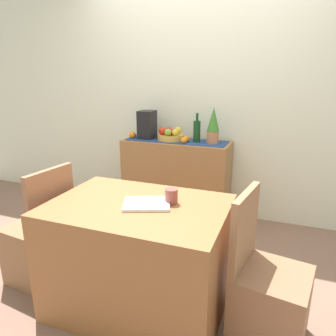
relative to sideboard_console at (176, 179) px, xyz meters
name	(u,v)px	position (x,y,z in m)	size (l,w,h in m)	color
ground_plane	(159,263)	(0.17, -0.92, -0.43)	(6.40, 6.40, 0.02)	#835F50
room_wall_rear	(201,90)	(0.17, 0.26, 0.93)	(6.40, 0.06, 2.70)	silver
sideboard_console	(176,179)	(0.00, 0.00, 0.00)	(1.12, 0.42, 0.85)	#96673D
table_runner	(177,141)	(0.00, 0.00, 0.43)	(1.05, 0.32, 0.01)	navy
fruit_bowl	(171,137)	(-0.07, 0.00, 0.46)	(0.28, 0.28, 0.06)	gold
apple_upper	(168,132)	(-0.06, -0.08, 0.52)	(0.07, 0.07, 0.07)	#85A734
apple_left	(175,133)	(0.00, -0.05, 0.52)	(0.07, 0.07, 0.07)	gold
apple_rear	(169,130)	(-0.10, 0.03, 0.52)	(0.07, 0.07, 0.07)	red
apple_front	(178,130)	(0.00, 0.04, 0.53)	(0.08, 0.08, 0.08)	gold
apple_right	(171,132)	(-0.05, -0.02, 0.52)	(0.07, 0.07, 0.07)	red
apple_center	(162,131)	(-0.14, -0.04, 0.53)	(0.08, 0.08, 0.08)	red
wine_bottle	(197,131)	(0.22, 0.00, 0.54)	(0.07, 0.07, 0.30)	#123D1C
coffee_maker	(147,125)	(-0.33, 0.00, 0.57)	(0.16, 0.18, 0.30)	black
potted_plant	(213,125)	(0.38, 0.00, 0.61)	(0.13, 0.13, 0.36)	#BC744F
orange_loose_mid	(184,140)	(0.11, -0.10, 0.46)	(0.07, 0.07, 0.07)	orange
orange_loose_end	(132,135)	(-0.49, -0.05, 0.46)	(0.07, 0.07, 0.07)	orange
orange_loose_far	(186,139)	(0.11, -0.02, 0.46)	(0.06, 0.06, 0.06)	orange
dining_table	(139,256)	(0.24, -1.43, -0.05)	(1.10, 0.77, 0.74)	#985E35
open_book	(147,204)	(0.31, -1.43, 0.33)	(0.28, 0.21, 0.02)	white
coffee_cup	(171,196)	(0.44, -1.34, 0.36)	(0.08, 0.08, 0.09)	brown
chair_near_window	(41,248)	(-0.57, -1.43, -0.16)	(0.44, 0.44, 0.90)	#8E6141
chair_by_corner	(267,300)	(1.06, -1.43, -0.16)	(0.46, 0.46, 0.90)	#916245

